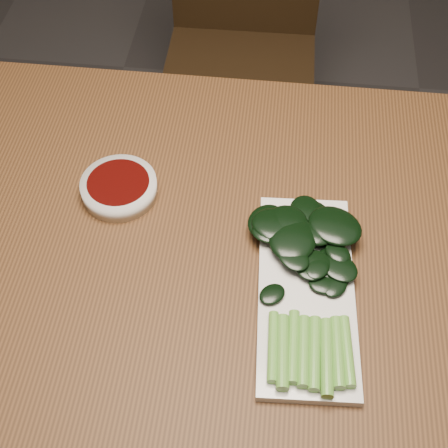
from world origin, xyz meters
TOP-DOWN VIEW (x-y plane):
  - ground at (0.00, 0.00)m, footprint 6.00×6.00m
  - table at (0.00, 0.00)m, footprint 1.40×0.80m
  - chair_far at (-0.07, 0.88)m, footprint 0.41×0.41m
  - sauce_bowl at (-0.20, 0.09)m, footprint 0.12×0.12m
  - serving_plate at (0.10, -0.06)m, footprint 0.15×0.34m
  - gai_lan at (0.10, -0.02)m, footprint 0.19×0.33m

SIDE VIEW (x-z plane):
  - ground at x=0.00m, z-range 0.00..0.00m
  - chair_far at x=-0.07m, z-range 0.04..0.93m
  - table at x=0.00m, z-range 0.30..1.05m
  - serving_plate at x=0.10m, z-range 0.75..0.76m
  - sauce_bowl at x=-0.20m, z-range 0.75..0.78m
  - gai_lan at x=0.10m, z-range 0.76..0.79m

